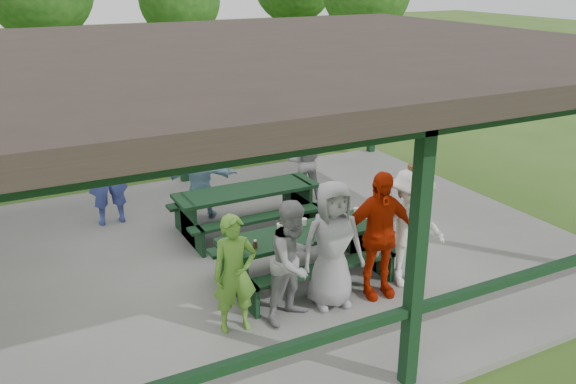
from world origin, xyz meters
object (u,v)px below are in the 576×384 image
contestant_grey_left (294,261)px  contestant_white_fedora (410,228)px  contestant_red (379,235)px  contestant_green (235,274)px  spectator_blue (106,172)px  spectator_grey (305,161)px  pickup_truck (240,101)px  picnic_table_near (304,249)px  spectator_lblue (200,179)px  contestant_grey_mid (332,245)px  picnic_table_far (247,204)px

contestant_grey_left → contestant_white_fedora: bearing=-17.2°
contestant_red → contestant_grey_left: bearing=-170.1°
contestant_green → contestant_grey_left: size_ratio=0.95×
contestant_red → spectator_blue: bearing=131.9°
spectator_grey → pickup_truck: bearing=-77.1°
spectator_grey → spectator_blue: bearing=17.6°
picnic_table_near → pickup_truck: pickup_truck is taller
contestant_red → spectator_grey: contestant_red is taller
contestant_white_fedora → spectator_lblue: (-1.75, 3.75, -0.14)m
spectator_lblue → pickup_truck: 7.10m
contestant_white_fedora → spectator_grey: size_ratio=1.19×
contestant_white_fedora → spectator_grey: bearing=89.3°
contestant_grey_mid → spectator_grey: contestant_grey_mid is taller
contestant_grey_left → contestant_grey_mid: contestant_grey_mid is taller
spectator_lblue → pickup_truck: bearing=-98.9°
spectator_blue → spectator_grey: (3.67, -0.47, -0.20)m
contestant_green → spectator_grey: (3.02, 3.68, -0.01)m
picnic_table_far → contestant_grey_mid: contestant_grey_mid is taller
contestant_white_fedora → picnic_table_far: bearing=119.2°
picnic_table_far → contestant_red: bearing=-76.7°
contestant_white_fedora → picnic_table_near: bearing=152.1°
contestant_grey_mid → contestant_red: (0.69, -0.07, 0.02)m
spectator_grey → pickup_truck: size_ratio=0.27×
contestant_grey_mid → pickup_truck: bearing=83.1°
pickup_truck → spectator_blue: bearing=120.2°
contestant_red → spectator_grey: (0.96, 3.78, -0.15)m
picnic_table_far → contestant_white_fedora: bearing=-66.1°
picnic_table_near → contestant_white_fedora: contestant_white_fedora is taller
contestant_grey_mid → pickup_truck: contestant_grey_mid is taller
contestant_green → contestant_white_fedora: bearing=7.6°
picnic_table_near → picnic_table_far: same height
picnic_table_near → contestant_green: size_ratio=1.63×
picnic_table_near → contestant_grey_mid: 0.88m
picnic_table_near → spectator_grey: size_ratio=1.65×
contestant_red → pickup_truck: 10.25m
contestant_white_fedora → spectator_blue: bearing=133.2°
picnic_table_far → spectator_grey: bearing=29.7°
contestant_grey_left → contestant_red: (1.30, 0.01, 0.09)m
contestant_white_fedora → spectator_blue: (-3.28, 4.21, 0.08)m
contestant_white_fedora → contestant_grey_left: bearing=-173.0°
contestant_grey_left → spectator_blue: bearing=89.4°
spectator_lblue → contestant_grey_mid: bearing=117.8°
contestant_grey_mid → contestant_red: size_ratio=0.97×
contestant_green → contestant_white_fedora: size_ratio=0.86×
contestant_white_fedora → spectator_lblue: size_ratio=1.23×
contestant_green → spectator_blue: (-0.66, 4.15, 0.19)m
contestant_green → spectator_grey: contestant_green is taller
contestant_grey_mid → spectator_blue: 4.65m
picnic_table_near → contestant_red: (0.67, -0.85, 0.43)m
contestant_grey_left → spectator_lblue: size_ratio=1.11×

